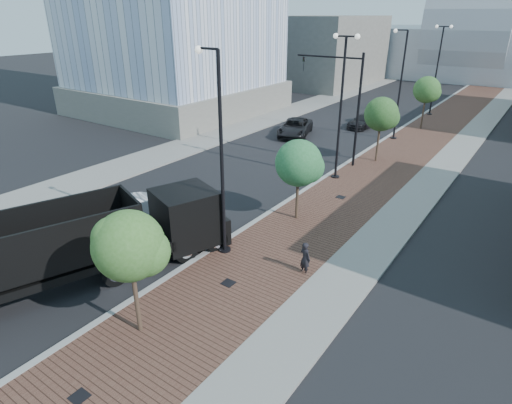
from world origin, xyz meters
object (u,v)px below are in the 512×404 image
Objects in this scene: white_sedan at (128,212)px; pedestrian at (305,258)px; dump_truck at (116,241)px; dark_car_mid at (295,127)px.

white_sedan is 2.81× the size of pedestrian.
white_sedan is 10.12m from pedestrian.
white_sedan is at bearing 155.59° from dump_truck.
dump_truck is at bearing 53.06° from pedestrian.
pedestrian is (6.85, 4.42, -0.68)m from dump_truck.
dump_truck is 8.18m from pedestrian.
pedestrian is at bearing 24.04° from white_sedan.
white_sedan is 20.84m from dark_car_mid.
dark_car_mid is at bearing 122.23° from dump_truck.
dump_truck reaches higher than dark_car_mid.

